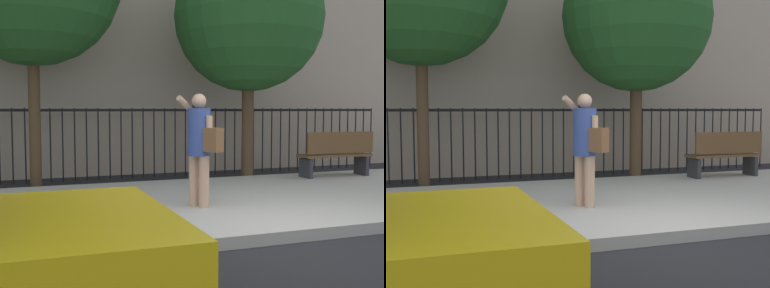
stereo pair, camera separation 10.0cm
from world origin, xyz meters
TOP-DOWN VIEW (x-y plane):
  - ground_plane at (0.00, 0.00)m, footprint 60.00×60.00m
  - sidewalk at (0.00, 2.20)m, footprint 28.00×4.40m
  - iron_fence at (0.00, 5.90)m, footprint 12.03×0.04m
  - pedestrian_on_phone at (-0.58, 1.68)m, footprint 0.57×0.72m
  - street_bench at (3.23, 3.64)m, footprint 1.60×0.45m
  - street_tree_mid at (1.59, 4.55)m, footprint 3.18×3.18m

SIDE VIEW (x-z plane):
  - ground_plane at x=0.00m, z-range 0.00..0.00m
  - sidewalk at x=0.00m, z-range 0.00..0.15m
  - street_bench at x=3.23m, z-range 0.18..1.13m
  - iron_fence at x=0.00m, z-range 0.22..1.82m
  - pedestrian_on_phone at x=-0.58m, z-range 0.28..1.92m
  - street_tree_mid at x=1.59m, z-range 0.96..6.08m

